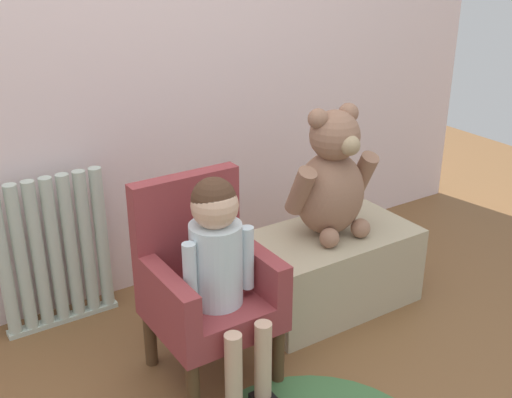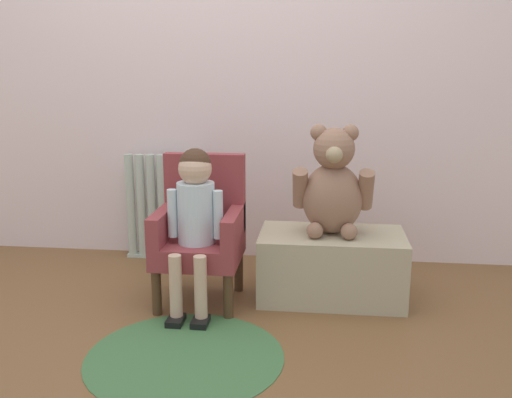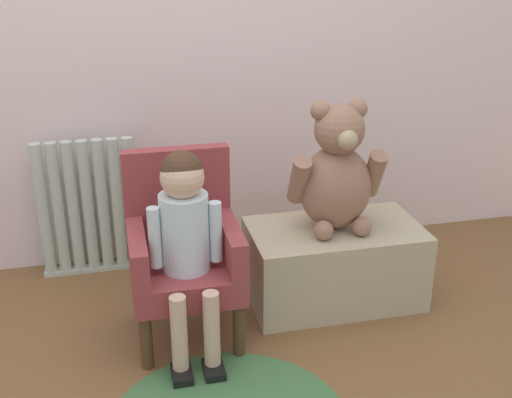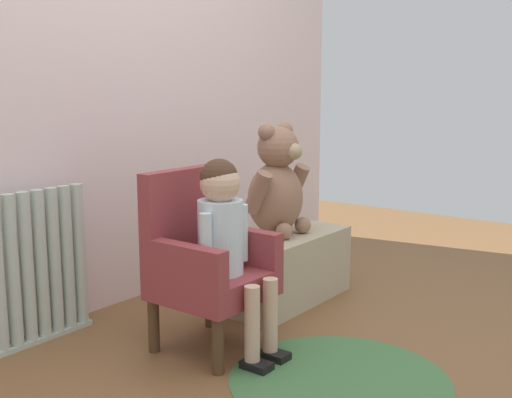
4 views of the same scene
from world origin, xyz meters
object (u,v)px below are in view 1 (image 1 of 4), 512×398
Objects in this scene: child_figure at (220,257)px; large_teddy_bear at (332,180)px; low_bench at (329,269)px; child_armchair at (204,281)px; radiator at (55,253)px.

large_teddy_bear is (0.61, 0.20, 0.06)m from child_figure.
low_bench is at bearing -60.71° from large_teddy_bear.
child_figure is (0.00, -0.11, 0.14)m from child_armchair.
radiator is at bearing 121.88° from child_armchair.
child_figure is at bearing -90.00° from child_armchair.
radiator is at bearing 117.41° from child_figure.
low_bench is (0.62, 0.19, -0.32)m from child_figure.
large_teddy_bear is at bearing -25.64° from radiator.
radiator is 0.82× the size of child_figure.
low_bench is 1.33× the size of large_teddy_bear.
large_teddy_bear reaches higher than child_figure.
child_figure is at bearing -62.59° from radiator.
child_figure reaches higher than radiator.
child_figure is at bearing -162.64° from low_bench.
radiator is 0.65m from child_armchair.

